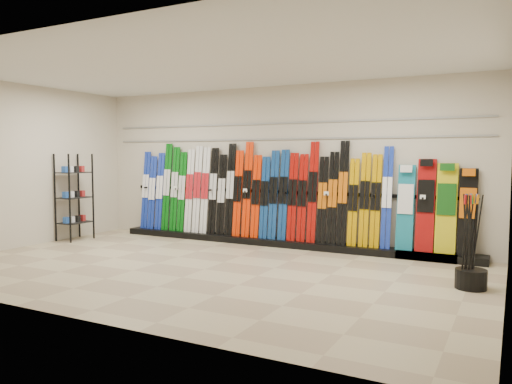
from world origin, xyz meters
The scene contains 13 objects.
floor centered at (0.00, 0.00, 0.00)m, with size 8.00×8.00×0.00m, color tan.
back_wall centered at (0.00, 2.50, 1.50)m, with size 8.00×8.00×0.00m, color beige.
left_wall centered at (-4.00, 0.00, 1.50)m, with size 5.00×5.00×0.00m, color beige.
right_wall centered at (4.00, 0.00, 1.50)m, with size 5.00×5.00×0.00m, color beige.
ceiling centered at (0.00, 0.00, 3.00)m, with size 8.00×8.00×0.00m, color silver.
ski_rack_base centered at (0.22, 2.28, 0.06)m, with size 8.00×0.40×0.12m, color black.
skis centered at (-0.46, 2.33, 0.96)m, with size 5.36×0.23×1.83m.
snowboards centered at (2.93, 2.35, 0.84)m, with size 1.24×0.23×1.52m.
accessory_rack centered at (-3.75, 0.99, 0.86)m, with size 0.40×0.60×1.72m, color black.
pole_bin centered at (3.60, 0.66, 0.12)m, with size 0.39×0.39×0.25m, color black.
ski_poles centered at (3.57, 0.69, 0.61)m, with size 0.25×0.33×1.18m.
slatwall_rail_0 centered at (0.00, 2.48, 2.00)m, with size 7.60×0.02×0.03m, color gray.
slatwall_rail_1 centered at (0.00, 2.48, 2.30)m, with size 7.60×0.02×0.03m, color gray.
Camera 1 is at (4.06, -6.13, 1.69)m, focal length 35.00 mm.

